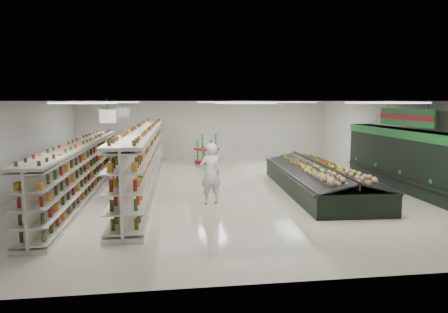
{
  "coord_description": "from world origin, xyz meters",
  "views": [
    {
      "loc": [
        -1.91,
        -14.52,
        3.19
      ],
      "look_at": [
        0.06,
        0.16,
        1.15
      ],
      "focal_mm": 32.0,
      "sensor_mm": 36.0,
      "label": 1
    }
  ],
  "objects": [
    {
      "name": "aisle_sign_near",
      "position": [
        -3.8,
        -2.0,
        2.75
      ],
      "size": [
        0.52,
        0.06,
        0.75
      ],
      "color": "white",
      "rests_on": "ceiling"
    },
    {
      "name": "produce_wall_case",
      "position": [
        6.53,
        -1.5,
        1.24
      ],
      "size": [
        0.93,
        8.0,
        2.2
      ],
      "color": "black",
      "rests_on": "floor"
    },
    {
      "name": "ceiling",
      "position": [
        0.0,
        0.0,
        3.2
      ],
      "size": [
        14.0,
        16.0,
        0.02
      ],
      "primitive_type": "cube",
      "color": "white",
      "rests_on": "wall_back"
    },
    {
      "name": "wall_left",
      "position": [
        -7.0,
        0.0,
        1.6
      ],
      "size": [
        0.02,
        16.0,
        3.2
      ],
      "primitive_type": "cube",
      "color": "silver",
      "rests_on": "floor"
    },
    {
      "name": "aisle_sign_far",
      "position": [
        -3.8,
        2.0,
        2.75
      ],
      "size": [
        0.52,
        0.06,
        0.75
      ],
      "color": "white",
      "rests_on": "ceiling"
    },
    {
      "name": "wall_back",
      "position": [
        0.0,
        8.0,
        1.6
      ],
      "size": [
        14.0,
        0.02,
        3.2
      ],
      "primitive_type": "cube",
      "color": "silver",
      "rests_on": "floor"
    },
    {
      "name": "produce_island",
      "position": [
        3.29,
        -1.12,
        0.47
      ],
      "size": [
        2.84,
        7.07,
        1.04
      ],
      "rotation": [
        0.0,
        0.0,
        -0.05
      ],
      "color": "black",
      "rests_on": "floor"
    },
    {
      "name": "soda_endcap",
      "position": [
        -0.08,
        5.93,
        0.68
      ],
      "size": [
        1.31,
        1.14,
        1.41
      ],
      "rotation": [
        0.0,
        0.0,
        0.44
      ],
      "color": "maroon",
      "rests_on": "floor"
    },
    {
      "name": "hortifruti_banner",
      "position": [
        6.25,
        -1.5,
        2.65
      ],
      "size": [
        0.12,
        3.2,
        0.95
      ],
      "color": "#1E712D",
      "rests_on": "ceiling"
    },
    {
      "name": "gondola_left",
      "position": [
        -4.92,
        -0.77,
        0.84
      ],
      "size": [
        0.81,
        10.6,
        1.84
      ],
      "rotation": [
        0.0,
        0.0,
        -0.0
      ],
      "color": "silver",
      "rests_on": "floor"
    },
    {
      "name": "shopper_main",
      "position": [
        -0.7,
        -2.31,
        0.96
      ],
      "size": [
        0.79,
        0.62,
        1.91
      ],
      "primitive_type": "imported",
      "rotation": [
        0.0,
        0.0,
        3.4
      ],
      "color": "white",
      "rests_on": "floor"
    },
    {
      "name": "wall_front",
      "position": [
        0.0,
        -8.0,
        1.6
      ],
      "size": [
        14.0,
        0.02,
        3.2
      ],
      "primitive_type": "cube",
      "color": "silver",
      "rests_on": "floor"
    },
    {
      "name": "shopper_background",
      "position": [
        -4.2,
        2.68,
        0.9
      ],
      "size": [
        0.7,
        0.96,
        1.81
      ],
      "primitive_type": "imported",
      "rotation": [
        0.0,
        0.0,
        1.76
      ],
      "color": "#93865A",
      "rests_on": "floor"
    },
    {
      "name": "gondola_center",
      "position": [
        -2.9,
        0.64,
        1.01
      ],
      "size": [
        1.21,
        12.68,
        2.19
      ],
      "rotation": [
        0.0,
        0.0,
        -0.02
      ],
      "color": "silver",
      "rests_on": "floor"
    },
    {
      "name": "floor",
      "position": [
        0.0,
        0.0,
        0.0
      ],
      "size": [
        16.0,
        16.0,
        0.0
      ],
      "primitive_type": "plane",
      "color": "beige",
      "rests_on": "ground"
    },
    {
      "name": "wall_right",
      "position": [
        7.0,
        0.0,
        1.6
      ],
      "size": [
        0.02,
        16.0,
        3.2
      ],
      "primitive_type": "cube",
      "color": "silver",
      "rests_on": "floor"
    }
  ]
}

